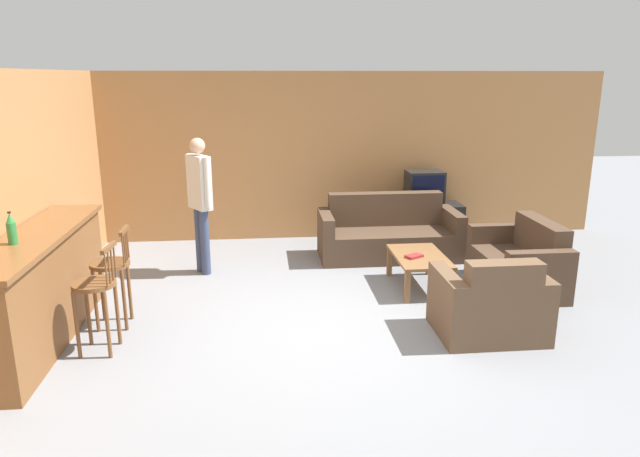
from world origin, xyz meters
TOP-DOWN VIEW (x-y plane):
  - ground_plane at (0.00, 0.00)m, footprint 24.00×24.00m
  - wall_back at (0.00, 3.49)m, footprint 9.40×0.08m
  - wall_left at (-3.22, 1.24)m, footprint 0.08×8.49m
  - bar_counter at (-2.89, 0.03)m, footprint 0.55×2.59m
  - bar_chair_near at (-2.29, -0.29)m, footprint 0.43×0.43m
  - bar_chair_mid at (-2.29, 0.29)m, footprint 0.41×0.41m
  - couch_far at (1.05, 2.34)m, footprint 1.98×0.86m
  - armchair_near at (1.49, -0.33)m, footprint 1.03×0.82m
  - loveseat_right at (2.39, 0.94)m, footprint 0.79×1.35m
  - coffee_table at (1.15, 1.04)m, footprint 0.61×1.01m
  - tv_unit at (1.77, 3.08)m, footprint 1.21×0.50m
  - tv at (1.77, 3.08)m, footprint 0.56×0.43m
  - bottle at (-2.96, -0.28)m, footprint 0.08×0.08m
  - book_on_table at (1.06, 0.97)m, footprint 0.24×0.21m
  - person_by_window at (-1.54, 1.88)m, footprint 0.35×0.44m

SIDE VIEW (x-z plane):
  - ground_plane at x=0.00m, z-range 0.00..0.00m
  - tv_unit at x=1.77m, z-range 0.00..0.58m
  - loveseat_right at x=2.39m, z-range -0.12..0.73m
  - couch_far at x=1.05m, z-range -0.13..0.75m
  - armchair_near at x=1.49m, z-range -0.12..0.74m
  - coffee_table at x=1.15m, z-range 0.15..0.57m
  - book_on_table at x=1.06m, z-range 0.42..0.45m
  - bar_counter at x=-2.89m, z-range 0.00..1.08m
  - bar_chair_near at x=-2.29m, z-range 0.06..1.11m
  - bar_chair_mid at x=-2.29m, z-range 0.06..1.11m
  - tv at x=1.77m, z-range 0.58..1.11m
  - person_by_window at x=-1.54m, z-range 0.14..1.91m
  - bottle at x=-2.96m, z-range 1.06..1.36m
  - wall_back at x=0.00m, z-range 0.00..2.60m
  - wall_left at x=-3.22m, z-range 0.00..2.60m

